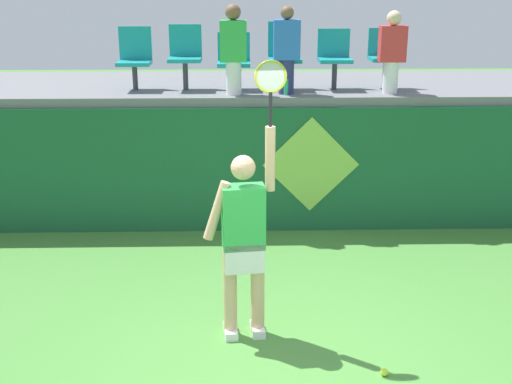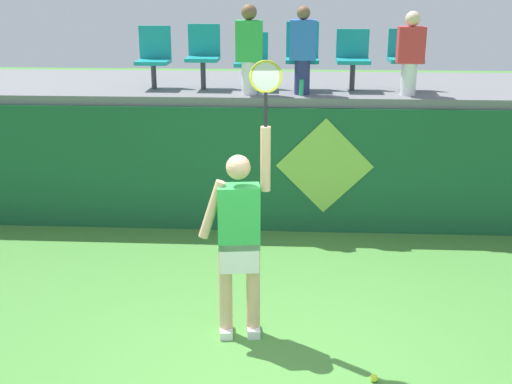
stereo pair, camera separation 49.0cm
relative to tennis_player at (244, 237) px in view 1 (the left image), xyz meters
The scene contains 16 objects.
ground_plane 1.23m from the tennis_player, 70.20° to the right, with size 40.00×40.00×0.00m, color #478438.
court_back_wall 2.80m from the tennis_player, 84.94° to the left, with size 12.44×0.20×1.67m, color #195633.
spectator_platform 4.08m from the tennis_player, 86.48° to the left, with size 12.44×2.54×0.12m, color slate.
tennis_player is the anchor object (origin of this frame).
tennis_ball 1.69m from the tennis_player, 31.13° to the right, with size 0.07×0.07×0.07m, color #D1E533.
water_bottle 3.13m from the tennis_player, 79.04° to the left, with size 0.06×0.06×0.21m, color #26B272.
stadium_chair_0 3.96m from the tennis_player, 112.74° to the left, with size 0.44×0.42×0.83m.
stadium_chair_1 3.77m from the tennis_player, 102.52° to the left, with size 0.44×0.42×0.86m.
stadium_chair_2 3.66m from the tennis_player, 91.84° to the left, with size 0.44×0.42×0.75m.
stadium_chair_3 3.74m from the tennis_player, 80.53° to the left, with size 0.44×0.42×0.90m.
stadium_chair_4 3.88m from the tennis_player, 69.98° to the left, with size 0.44×0.42×0.80m.
stadium_chair_5 4.16m from the tennis_player, 60.49° to the left, with size 0.44×0.42×0.81m.
spectator_0 3.87m from the tennis_player, 57.45° to the left, with size 0.34×0.20×1.06m.
spectator_1 3.31m from the tennis_player, 92.12° to the left, with size 0.34×0.20×1.14m.
spectator_2 3.39m from the tennis_player, 79.25° to the left, with size 0.34×0.20×1.12m.
wall_signage_mount 2.99m from the tennis_player, 71.58° to the left, with size 1.27×0.01×1.56m.
Camera 1 is at (-0.27, -4.78, 3.22)m, focal length 45.42 mm.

